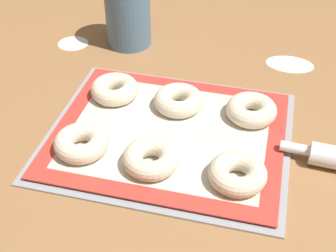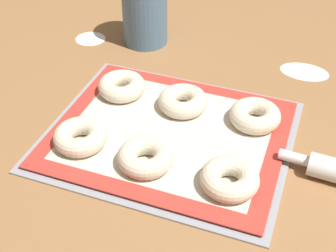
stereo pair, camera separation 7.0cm
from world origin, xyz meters
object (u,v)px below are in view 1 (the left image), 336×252
object	(u,v)px
bagel_front_left	(81,143)
bagel_back_center	(178,100)
baking_tray	(168,136)
bagel_back_left	(115,89)
bagel_back_right	(251,110)
bagel_front_center	(151,158)
flour_canister	(128,8)
bagel_front_right	(237,174)

from	to	relation	value
bagel_front_left	bagel_back_center	distance (m)	0.21
baking_tray	bagel_back_left	xyz separation A→B (m)	(-0.13, 0.09, 0.02)
bagel_back_left	bagel_back_right	xyz separation A→B (m)	(0.27, -0.00, 0.00)
bagel_front_center	flour_canister	size ratio (longest dim) A/B	0.53
bagel_front_center	bagel_back_center	xyz separation A→B (m)	(0.01, 0.17, 0.00)
bagel_front_left	flour_canister	bearing A→B (deg)	95.88
bagel_back_left	bagel_back_center	distance (m)	0.13
bagel_front_center	bagel_back_left	bearing A→B (deg)	125.31
bagel_front_right	bagel_back_center	bearing A→B (deg)	128.70
bagel_front_center	baking_tray	bearing A→B (deg)	85.48
bagel_front_left	bagel_back_left	size ratio (longest dim) A/B	1.00
flour_canister	bagel_front_center	bearing A→B (deg)	-67.58
baking_tray	bagel_back_left	distance (m)	0.16
bagel_front_right	bagel_back_center	xyz separation A→B (m)	(-0.14, 0.17, 0.00)
bagel_front_left	bagel_back_right	bearing A→B (deg)	30.97
bagel_front_center	bagel_back_right	xyz separation A→B (m)	(0.15, 0.17, 0.00)
bagel_front_left	bagel_front_center	distance (m)	0.13
bagel_back_center	flour_canister	size ratio (longest dim) A/B	0.53
flour_canister	bagel_front_left	bearing A→B (deg)	-84.12
bagel_back_left	flour_canister	distance (m)	0.24
bagel_front_center	bagel_back_right	distance (m)	0.23
bagel_front_right	baking_tray	bearing A→B (deg)	146.85
bagel_back_left	bagel_back_center	xyz separation A→B (m)	(0.13, -0.01, 0.00)
bagel_front_right	bagel_back_center	size ratio (longest dim) A/B	1.00
bagel_back_center	bagel_back_right	distance (m)	0.14
bagel_front_right	bagel_front_left	bearing A→B (deg)	178.09
baking_tray	bagel_back_right	distance (m)	0.16
bagel_front_left	bagel_back_center	size ratio (longest dim) A/B	1.00
bagel_back_center	flour_canister	xyz separation A→B (m)	(-0.17, 0.24, 0.06)
bagel_front_center	bagel_front_right	xyz separation A→B (m)	(0.14, -0.00, 0.00)
baking_tray	flour_canister	bearing A→B (deg)	118.80
baking_tray	bagel_back_right	size ratio (longest dim) A/B	4.60
bagel_front_center	bagel_back_right	world-z (taller)	same
bagel_front_center	bagel_front_right	bearing A→B (deg)	-0.24
bagel_front_center	bagel_front_right	size ratio (longest dim) A/B	1.00
bagel_front_left	bagel_front_center	size ratio (longest dim) A/B	1.00
bagel_front_right	flour_canister	world-z (taller)	flour_canister
bagel_back_left	flour_canister	size ratio (longest dim) A/B	0.53
bagel_back_left	flour_canister	bearing A→B (deg)	100.73
bagel_front_center	bagel_front_right	distance (m)	0.14
baking_tray	bagel_front_right	xyz separation A→B (m)	(0.14, -0.09, 0.02)
bagel_front_right	bagel_back_right	size ratio (longest dim) A/B	1.00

